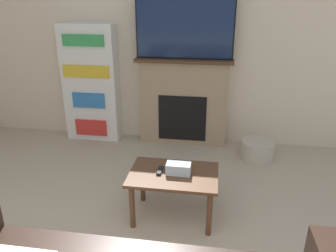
{
  "coord_description": "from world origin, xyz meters",
  "views": [
    {
      "loc": [
        0.47,
        -0.58,
        1.98
      ],
      "look_at": [
        0.02,
        2.36,
        0.78
      ],
      "focal_mm": 35.0,
      "sensor_mm": 36.0,
      "label": 1
    }
  ],
  "objects_px": {
    "bookshelf": "(91,84)",
    "fireplace": "(183,102)",
    "coffee_table": "(173,180)",
    "storage_basket": "(257,150)",
    "tv": "(184,29)"
  },
  "relations": [
    {
      "from": "bookshelf",
      "to": "fireplace",
      "type": "bearing_deg",
      "value": 0.98
    },
    {
      "from": "coffee_table",
      "to": "storage_basket",
      "type": "height_order",
      "value": "coffee_table"
    },
    {
      "from": "coffee_table",
      "to": "storage_basket",
      "type": "relative_size",
      "value": 1.96
    },
    {
      "from": "bookshelf",
      "to": "storage_basket",
      "type": "relative_size",
      "value": 3.96
    },
    {
      "from": "bookshelf",
      "to": "storage_basket",
      "type": "xyz_separation_m",
      "value": [
        2.31,
        -0.35,
        -0.69
      ]
    },
    {
      "from": "tv",
      "to": "bookshelf",
      "type": "height_order",
      "value": "tv"
    },
    {
      "from": "bookshelf",
      "to": "tv",
      "type": "bearing_deg",
      "value": 0.11
    },
    {
      "from": "coffee_table",
      "to": "storage_basket",
      "type": "xyz_separation_m",
      "value": [
        0.91,
        1.34,
        -0.27
      ]
    },
    {
      "from": "fireplace",
      "to": "bookshelf",
      "type": "relative_size",
      "value": 0.79
    },
    {
      "from": "fireplace",
      "to": "storage_basket",
      "type": "xyz_separation_m",
      "value": [
        1.0,
        -0.37,
        -0.48
      ]
    },
    {
      "from": "fireplace",
      "to": "storage_basket",
      "type": "height_order",
      "value": "fireplace"
    },
    {
      "from": "tv",
      "to": "coffee_table",
      "type": "xyz_separation_m",
      "value": [
        0.1,
        -1.69,
        -1.17
      ]
    },
    {
      "from": "coffee_table",
      "to": "bookshelf",
      "type": "relative_size",
      "value": 0.49
    },
    {
      "from": "fireplace",
      "to": "tv",
      "type": "relative_size",
      "value": 1.03
    },
    {
      "from": "tv",
      "to": "coffee_table",
      "type": "height_order",
      "value": "tv"
    }
  ]
}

